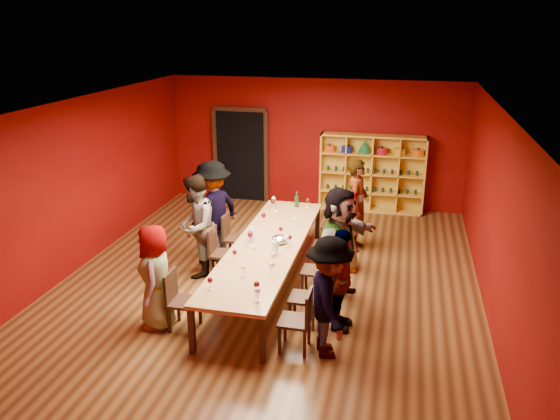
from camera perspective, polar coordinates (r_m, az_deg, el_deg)
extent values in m
cube|color=#4D2C14|center=(9.38, -1.28, -7.86)|extent=(7.10, 9.10, 0.02)
cube|color=#660605|center=(13.06, 3.62, 7.02)|extent=(7.10, 0.02, 3.00)
cube|color=#660605|center=(4.98, -14.89, -15.28)|extent=(7.10, 0.02, 3.00)
cube|color=#660605|center=(10.22, -20.81, 2.28)|extent=(0.02, 9.10, 3.00)
cube|color=#660605|center=(8.65, 21.78, -0.81)|extent=(0.02, 9.10, 3.00)
cube|color=white|center=(8.44, -1.44, 10.70)|extent=(7.10, 9.10, 0.02)
cube|color=#B07C49|center=(9.07, -1.32, -3.76)|extent=(1.10, 4.50, 0.06)
cube|color=black|center=(7.55, -9.20, -12.32)|extent=(0.08, 0.08, 0.69)
cube|color=black|center=(11.27, -0.97, -1.08)|extent=(0.08, 0.08, 0.69)
cube|color=black|center=(7.27, -1.82, -13.40)|extent=(0.08, 0.08, 0.69)
cube|color=black|center=(11.09, 3.95, -1.48)|extent=(0.08, 0.08, 0.69)
cube|color=black|center=(13.49, -4.06, 5.67)|extent=(1.20, 0.14, 2.20)
cube|color=black|center=(13.20, -4.27, 10.45)|extent=(1.32, 0.06, 0.10)
cube|color=black|center=(13.62, -6.77, 5.72)|extent=(0.10, 0.06, 2.20)
cube|color=black|center=(13.25, -1.45, 5.46)|extent=(0.10, 0.06, 2.20)
cube|color=gold|center=(12.94, 4.36, 4.16)|extent=(0.04, 0.40, 1.80)
cube|color=gold|center=(12.81, 14.85, 3.40)|extent=(0.04, 0.40, 1.80)
cube|color=gold|center=(12.62, 9.80, 7.65)|extent=(2.40, 0.40, 0.04)
cube|color=gold|center=(13.08, 9.37, 0.09)|extent=(2.40, 0.40, 0.04)
cube|color=gold|center=(13.01, 9.64, 4.02)|extent=(2.40, 0.02, 1.80)
cube|color=gold|center=(12.95, 9.47, 1.88)|extent=(2.36, 0.38, 0.03)
cube|color=gold|center=(12.82, 9.58, 3.80)|extent=(2.36, 0.38, 0.03)
cube|color=gold|center=(12.71, 9.69, 5.75)|extent=(2.36, 0.38, 0.03)
cube|color=gold|center=(12.87, 6.91, 3.99)|extent=(0.03, 0.38, 1.76)
cube|color=gold|center=(12.82, 9.58, 3.80)|extent=(0.03, 0.38, 1.76)
cube|color=gold|center=(12.81, 12.26, 3.60)|extent=(0.03, 0.38, 1.76)
cylinder|color=orange|center=(12.79, 5.22, 6.44)|extent=(0.26, 0.26, 0.15)
sphere|color=black|center=(12.77, 5.23, 6.86)|extent=(0.05, 0.05, 0.05)
cylinder|color=navy|center=(12.74, 7.01, 6.33)|extent=(0.26, 0.26, 0.15)
sphere|color=black|center=(12.72, 7.03, 6.75)|extent=(0.05, 0.05, 0.05)
cylinder|color=#1B6E40|center=(12.71, 8.80, 6.06)|extent=(0.26, 0.26, 0.08)
cone|color=#1B6E40|center=(12.68, 8.84, 6.72)|extent=(0.24, 0.24, 0.22)
cylinder|color=maroon|center=(12.68, 10.62, 6.08)|extent=(0.26, 0.26, 0.15)
sphere|color=black|center=(12.66, 10.64, 6.50)|extent=(0.05, 0.05, 0.05)
cylinder|color=gold|center=(12.67, 12.43, 5.95)|extent=(0.26, 0.26, 0.15)
sphere|color=black|center=(12.65, 12.46, 6.37)|extent=(0.05, 0.05, 0.05)
cylinder|color=orange|center=(12.68, 14.24, 5.81)|extent=(0.26, 0.26, 0.15)
sphere|color=black|center=(12.66, 14.28, 6.23)|extent=(0.05, 0.05, 0.05)
cylinder|color=#1A3021|center=(13.03, 5.01, 2.48)|extent=(0.07, 0.07, 0.10)
cylinder|color=#1A3021|center=(13.00, 5.81, 2.42)|extent=(0.07, 0.07, 0.10)
cylinder|color=#1A3021|center=(12.98, 6.62, 2.36)|extent=(0.07, 0.07, 0.10)
cylinder|color=#1A3021|center=(12.96, 7.44, 2.31)|extent=(0.07, 0.07, 0.10)
cylinder|color=#1A3021|center=(12.95, 8.25, 2.25)|extent=(0.07, 0.07, 0.10)
cylinder|color=#1A3021|center=(12.94, 9.06, 2.19)|extent=(0.07, 0.07, 0.10)
cylinder|color=#1A3021|center=(12.93, 9.88, 2.13)|extent=(0.07, 0.07, 0.10)
cylinder|color=#1A3021|center=(12.92, 10.70, 2.07)|extent=(0.07, 0.07, 0.10)
cylinder|color=#1A3021|center=(12.91, 11.52, 2.01)|extent=(0.07, 0.07, 0.10)
cylinder|color=#1A3021|center=(12.91, 12.34, 1.94)|extent=(0.07, 0.07, 0.10)
cylinder|color=#1A3021|center=(12.91, 13.16, 1.88)|extent=(0.07, 0.07, 0.10)
cylinder|color=#1A3021|center=(12.92, 13.97, 1.82)|extent=(0.07, 0.07, 0.10)
cylinder|color=#1A3021|center=(12.90, 5.07, 4.39)|extent=(0.07, 0.07, 0.10)
cylinder|color=#1A3021|center=(12.88, 5.88, 4.34)|extent=(0.07, 0.07, 0.10)
cylinder|color=#1A3021|center=(12.86, 6.70, 4.28)|extent=(0.07, 0.07, 0.10)
cylinder|color=#1A3021|center=(12.84, 7.52, 4.23)|extent=(0.07, 0.07, 0.10)
cylinder|color=#1A3021|center=(12.83, 8.35, 4.17)|extent=(0.07, 0.07, 0.10)
cylinder|color=#1A3021|center=(12.81, 9.17, 4.11)|extent=(0.07, 0.07, 0.10)
cylinder|color=#1A3021|center=(12.80, 10.00, 4.05)|extent=(0.07, 0.07, 0.10)
cylinder|color=#1A3021|center=(12.80, 10.82, 3.99)|extent=(0.07, 0.07, 0.10)
cylinder|color=#1A3021|center=(12.79, 11.65, 3.93)|extent=(0.07, 0.07, 0.10)
cylinder|color=#1A3021|center=(12.79, 12.48, 3.87)|extent=(0.07, 0.07, 0.10)
cylinder|color=#1A3021|center=(12.79, 13.31, 3.81)|extent=(0.07, 0.07, 0.10)
cylinder|color=#1A3021|center=(12.79, 14.14, 3.74)|extent=(0.07, 0.07, 0.10)
cube|color=black|center=(8.07, -10.00, -9.44)|extent=(0.42, 0.42, 0.04)
cube|color=black|center=(8.03, -11.36, -7.75)|extent=(0.04, 0.40, 0.44)
cube|color=black|center=(8.11, -11.51, -11.22)|extent=(0.04, 0.04, 0.41)
cube|color=black|center=(7.99, -9.24, -11.59)|extent=(0.04, 0.04, 0.41)
cube|color=black|center=(8.38, -10.55, -10.10)|extent=(0.04, 0.04, 0.41)
cube|color=black|center=(8.26, -8.34, -10.43)|extent=(0.04, 0.04, 0.41)
imported|color=#535459|center=(8.07, -12.88, -6.82)|extent=(0.61, 0.85, 1.57)
cube|color=black|center=(9.53, -5.96, -4.58)|extent=(0.42, 0.42, 0.04)
cube|color=black|center=(9.49, -7.09, -3.14)|extent=(0.04, 0.40, 0.44)
cube|color=black|center=(9.53, -7.21, -6.12)|extent=(0.04, 0.04, 0.41)
cube|color=black|center=(9.42, -5.26, -6.34)|extent=(0.04, 0.04, 0.41)
cube|color=black|center=(9.82, -6.53, -5.30)|extent=(0.04, 0.04, 0.41)
cube|color=black|center=(9.72, -4.63, -5.50)|extent=(0.04, 0.04, 0.41)
imported|color=#49494E|center=(9.51, -8.82, -1.68)|extent=(0.56, 0.92, 1.80)
cube|color=black|center=(10.16, -4.64, -2.98)|extent=(0.42, 0.42, 0.04)
cube|color=black|center=(10.13, -5.70, -1.63)|extent=(0.04, 0.40, 0.44)
cube|color=black|center=(10.15, -5.82, -4.42)|extent=(0.04, 0.04, 0.41)
cube|color=black|center=(10.05, -3.97, -4.61)|extent=(0.04, 0.04, 0.41)
cube|color=black|center=(10.44, -5.22, -3.70)|extent=(0.04, 0.04, 0.41)
cube|color=black|center=(10.35, -3.42, -3.87)|extent=(0.04, 0.04, 0.41)
imported|color=#46464A|center=(10.11, -7.01, -0.08)|extent=(0.96, 1.31, 1.88)
cube|color=black|center=(7.50, 1.56, -11.51)|extent=(0.42, 0.42, 0.04)
cube|color=black|center=(7.35, 3.05, -10.07)|extent=(0.04, 0.40, 0.44)
cube|color=black|center=(7.51, -0.03, -13.49)|extent=(0.04, 0.04, 0.41)
cube|color=black|center=(7.45, 2.59, -13.79)|extent=(0.04, 0.04, 0.41)
cube|color=black|center=(7.79, 0.55, -12.16)|extent=(0.04, 0.04, 0.41)
cube|color=black|center=(7.74, 3.07, -12.45)|extent=(0.04, 0.04, 0.41)
imported|color=pink|center=(7.24, 5.15, -9.09)|extent=(0.78, 1.17, 1.68)
cube|color=black|center=(8.07, 2.53, -9.14)|extent=(0.42, 0.42, 0.04)
cube|color=black|center=(7.93, 3.92, -7.75)|extent=(0.04, 0.40, 0.44)
cube|color=black|center=(8.07, 1.07, -10.98)|extent=(0.04, 0.04, 0.41)
cube|color=black|center=(8.01, 3.49, -11.24)|extent=(0.04, 0.04, 0.41)
cube|color=black|center=(8.35, 1.56, -9.83)|extent=(0.04, 0.04, 0.41)
cube|color=black|center=(8.30, 3.90, -10.08)|extent=(0.04, 0.04, 0.41)
imported|color=#5F90C5|center=(7.85, 6.28, -7.33)|extent=(0.52, 0.94, 1.54)
cube|color=black|center=(8.89, 3.66, -6.33)|extent=(0.42, 0.42, 0.04)
cube|color=black|center=(8.77, 4.92, -5.03)|extent=(0.04, 0.40, 0.44)
cube|color=black|center=(8.87, 2.35, -8.01)|extent=(0.04, 0.04, 0.41)
cube|color=black|center=(8.82, 4.54, -8.22)|extent=(0.04, 0.04, 0.41)
cube|color=black|center=(9.17, 2.76, -7.05)|extent=(0.04, 0.04, 0.41)
cube|color=black|center=(9.12, 4.87, -7.25)|extent=(0.04, 0.04, 0.41)
imported|color=white|center=(8.64, 6.23, -3.56)|extent=(1.05, 1.79, 1.86)
cube|color=black|center=(9.86, 4.71, -3.70)|extent=(0.42, 0.42, 0.04)
cube|color=black|center=(9.74, 5.86, -2.49)|extent=(0.04, 0.40, 0.44)
cube|color=black|center=(9.82, 3.54, -5.20)|extent=(0.04, 0.04, 0.41)
cube|color=black|center=(9.77, 5.51, -5.38)|extent=(0.04, 0.04, 0.41)
cube|color=black|center=(10.12, 3.87, -4.42)|extent=(0.04, 0.04, 0.41)
cube|color=black|center=(10.08, 5.78, -4.59)|extent=(0.04, 0.04, 0.41)
imported|color=#141938|center=(9.70, 6.91, -2.16)|extent=(0.54, 0.80, 1.49)
cube|color=black|center=(10.78, 5.52, -1.67)|extent=(0.42, 0.42, 0.04)
cube|color=black|center=(10.67, 6.57, -0.54)|extent=(0.04, 0.40, 0.44)
cube|color=black|center=(10.72, 4.45, -3.04)|extent=(0.04, 0.04, 0.41)
cube|color=black|center=(10.68, 6.26, -3.18)|extent=(0.04, 0.04, 0.41)
cube|color=black|center=(11.04, 4.73, -2.38)|extent=(0.04, 0.04, 0.41)
cube|color=black|center=(11.00, 6.48, -2.52)|extent=(0.04, 0.04, 0.41)
imported|color=tan|center=(10.57, 8.09, 0.53)|extent=(0.54, 0.70, 1.80)
cylinder|color=white|center=(10.88, -0.68, 0.45)|extent=(0.06, 0.06, 0.01)
cylinder|color=white|center=(10.87, -0.68, 0.75)|extent=(0.01, 0.01, 0.11)
ellipsoid|color=#F5EB99|center=(10.84, -0.68, 1.20)|extent=(0.08, 0.08, 0.09)
cylinder|color=white|center=(8.01, -0.87, -6.74)|extent=(0.07, 0.07, 0.01)
cylinder|color=white|center=(7.99, -0.87, -6.33)|extent=(0.01, 0.01, 0.12)
ellipsoid|color=#F5EB99|center=(7.94, -0.88, -5.70)|extent=(0.09, 0.09, 0.10)
cylinder|color=white|center=(7.99, -3.82, -6.87)|extent=(0.06, 0.06, 0.01)
cylinder|color=white|center=(7.97, -3.83, -6.53)|extent=(0.01, 0.01, 0.10)
ellipsoid|color=#F5EB99|center=(7.93, -3.84, -6.01)|extent=(0.07, 0.07, 0.08)
cylinder|color=white|center=(10.79, 2.90, 0.25)|extent=(0.07, 0.07, 0.01)
cylinder|color=white|center=(10.77, 2.91, 0.56)|extent=(0.01, 0.01, 0.11)
ellipsoid|color=#49070F|center=(10.74, 2.92, 1.03)|extent=(0.08, 0.08, 0.10)
cylinder|color=white|center=(8.61, -2.75, -4.84)|extent=(0.06, 0.06, 0.01)
cylinder|color=white|center=(8.59, -2.75, -4.51)|extent=(0.01, 0.01, 0.10)
ellipsoid|color=#F5EB99|center=(8.55, -2.76, -3.99)|extent=(0.07, 0.07, 0.09)
cylinder|color=white|center=(8.49, -4.74, -5.25)|extent=(0.06, 0.06, 0.01)
cylinder|color=white|center=(8.47, -4.75, -4.93)|extent=(0.01, 0.01, 0.10)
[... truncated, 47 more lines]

